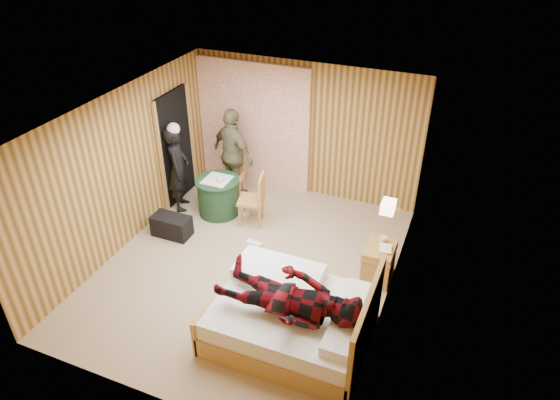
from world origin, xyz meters
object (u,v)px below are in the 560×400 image
at_px(man_at_table, 233,154).
at_px(man_on_bed, 289,290).
at_px(nightstand, 378,262).
at_px(woman_standing, 178,169).
at_px(bed, 293,317).
at_px(round_table, 218,196).
at_px(duffel_bag, 172,226).
at_px(chair_near, 256,196).
at_px(chair_far, 233,171).
at_px(wall_lamp, 388,207).

relative_size(man_at_table, man_on_bed, 0.97).
xyz_separation_m(nightstand, woman_standing, (-3.73, 0.59, 0.49)).
xyz_separation_m(bed, man_at_table, (-2.26, 2.84, 0.55)).
relative_size(round_table, man_at_table, 0.44).
bearing_deg(bed, man_at_table, 128.46).
relative_size(duffel_bag, woman_standing, 0.41).
xyz_separation_m(round_table, woman_standing, (-0.72, -0.08, 0.44)).
bearing_deg(chair_near, round_table, -106.52).
distance_m(chair_far, chair_near, 1.01).
height_order(nightstand, woman_standing, woman_standing).
bearing_deg(man_at_table, wall_lamp, 178.91).
bearing_deg(chair_far, man_on_bed, -67.25).
height_order(bed, man_on_bed, man_on_bed).
distance_m(nightstand, woman_standing, 3.81).
xyz_separation_m(nightstand, man_at_table, (-3.01, 1.31, 0.57)).
xyz_separation_m(bed, man_on_bed, (0.02, -0.23, 0.65)).
xyz_separation_m(wall_lamp, man_on_bed, (-0.77, -1.70, -0.34)).
xyz_separation_m(nightstand, duffel_bag, (-3.42, -0.24, -0.11)).
relative_size(bed, nightstand, 3.42).
bearing_deg(duffel_bag, man_on_bed, -29.49).
distance_m(bed, man_at_table, 3.67).
bearing_deg(chair_far, woman_standing, -149.44).
bearing_deg(duffel_bag, chair_near, 36.96).
bearing_deg(man_at_table, man_on_bed, 149.72).
bearing_deg(wall_lamp, nightstand, 123.70).
height_order(chair_near, man_at_table, man_at_table).
bearing_deg(wall_lamp, chair_near, 163.37).
relative_size(round_table, chair_near, 0.82).
bearing_deg(man_on_bed, chair_near, 122.76).
bearing_deg(wall_lamp, chair_far, 156.38).
distance_m(round_table, man_on_bed, 3.39).
bearing_deg(chair_near, chair_far, -143.94).
bearing_deg(wall_lamp, man_at_table, 155.81).
distance_m(nightstand, round_table, 3.09).
distance_m(duffel_bag, man_on_bed, 3.19).
bearing_deg(wall_lamp, woman_standing, 170.23).
relative_size(bed, chair_near, 2.13).
height_order(chair_far, woman_standing, woman_standing).
xyz_separation_m(woman_standing, man_at_table, (0.72, 0.72, 0.08)).
bearing_deg(woman_standing, nightstand, -122.43).
xyz_separation_m(woman_standing, man_on_bed, (3.00, -2.35, 0.18)).
bearing_deg(bed, chair_far, 128.98).
relative_size(chair_far, duffel_bag, 1.46).
xyz_separation_m(chair_far, chair_near, (0.77, -0.66, 0.00)).
bearing_deg(man_on_bed, man_at_table, 126.62).
bearing_deg(bed, round_table, 135.74).
bearing_deg(bed, nightstand, 63.84).
distance_m(wall_lamp, round_table, 3.28).
bearing_deg(chair_far, man_at_table, 39.37).
bearing_deg(chair_near, nightstand, 61.17).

